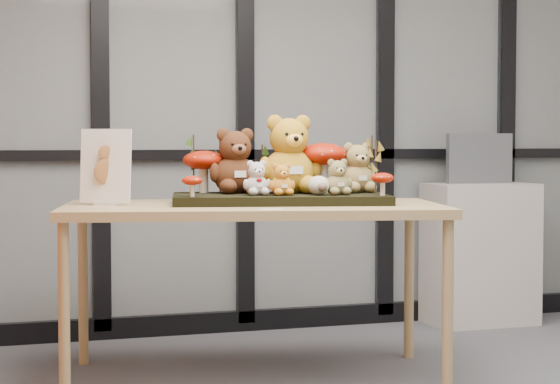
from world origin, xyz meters
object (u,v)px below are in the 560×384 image
object	(u,v)px
cabinet	(480,254)
monitor	(480,158)
bear_brown_medium	(235,157)
plush_cream_hedgehog	(319,185)
bear_pooh_yellow	(289,150)
sign_holder	(106,169)
bear_white_bow	(257,176)
bear_small_yellow	(282,178)
display_table	(253,218)
mushroom_front_right	(383,183)
bear_beige_small	(337,175)
mushroom_back_right	(323,165)
mushroom_back_left	(204,169)
diorama_tray	(280,199)
bear_tan_back	(357,165)
mushroom_front_left	(192,185)

from	to	relation	value
cabinet	monitor	distance (m)	0.59
bear_brown_medium	plush_cream_hedgehog	size ratio (longest dim) A/B	3.45
bear_pooh_yellow	sign_holder	xyz separation A→B (m)	(-0.88, 0.06, -0.08)
bear_white_bow	monitor	world-z (taller)	monitor
bear_white_bow	cabinet	xyz separation A→B (m)	(1.73, 0.98, -0.53)
bear_pooh_yellow	bear_small_yellow	xyz separation A→B (m)	(-0.10, -0.19, -0.13)
sign_holder	monitor	distance (m)	2.54
display_table	mushroom_front_right	size ratio (longest dim) A/B	16.31
bear_beige_small	mushroom_back_right	distance (m)	0.24
bear_beige_small	plush_cream_hedgehog	bearing A→B (deg)	-169.07
bear_beige_small	mushroom_back_left	bearing A→B (deg)	158.23
bear_beige_small	monitor	size ratio (longest dim) A/B	0.43
plush_cream_hedgehog	mushroom_front_right	bearing A→B (deg)	-10.18
diorama_tray	bear_tan_back	distance (m)	0.44
plush_cream_hedgehog	mushroom_back_right	xyz separation A→B (m)	(0.11, 0.23, 0.08)
mushroom_back_left	bear_beige_small	bearing A→B (deg)	-34.63
plush_cream_hedgehog	mushroom_front_left	world-z (taller)	mushroom_front_left
mushroom_back_right	bear_small_yellow	bearing A→B (deg)	-144.84
bear_brown_medium	bear_beige_small	world-z (taller)	bear_brown_medium
bear_brown_medium	bear_beige_small	xyz separation A→B (m)	(0.42, -0.31, -0.08)
display_table	mushroom_back_left	xyz separation A→B (m)	(-0.17, 0.27, 0.22)
diorama_tray	bear_pooh_yellow	size ratio (longest dim) A/B	2.43
cabinet	bear_brown_medium	bearing A→B (deg)	-156.78
bear_small_yellow	cabinet	world-z (taller)	bear_small_yellow
mushroom_back_left	sign_holder	distance (m)	0.50
bear_white_bow	mushroom_front_left	distance (m)	0.32
bear_small_yellow	diorama_tray	bearing A→B (deg)	88.47
mushroom_front_right	sign_holder	size ratio (longest dim) A/B	0.33
diorama_tray	plush_cream_hedgehog	distance (m)	0.22
mushroom_front_left	sign_holder	world-z (taller)	sign_holder
plush_cream_hedgehog	cabinet	distance (m)	1.87
bear_brown_medium	plush_cream_hedgehog	xyz separation A→B (m)	(0.32, -0.30, -0.12)
display_table	mushroom_front_left	world-z (taller)	mushroom_front_left
bear_tan_back	monitor	world-z (taller)	monitor
plush_cream_hedgehog	mushroom_front_left	xyz separation A→B (m)	(-0.60, 0.06, 0.00)
bear_brown_medium	bear_beige_small	distance (m)	0.52
mushroom_back_left	plush_cream_hedgehog	bearing A→B (deg)	-39.49
mushroom_front_left	monitor	distance (m)	2.29
display_table	bear_tan_back	distance (m)	0.61
bear_pooh_yellow	bear_brown_medium	distance (m)	0.26
display_table	diorama_tray	xyz separation A→B (m)	(0.14, 0.04, 0.09)
bear_white_bow	sign_holder	distance (m)	0.71
display_table	monitor	bearing A→B (deg)	41.98
sign_holder	monitor	xyz separation A→B (m)	(2.41, 0.80, 0.02)
diorama_tray	mushroom_front_left	distance (m)	0.47
mushroom_front_right	monitor	distance (m)	1.69
display_table	diorama_tray	distance (m)	0.17
display_table	bear_tan_back	size ratio (longest dim) A/B	7.11
cabinet	monitor	bearing A→B (deg)	90.00
mushroom_back_right	monitor	distance (m)	1.59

